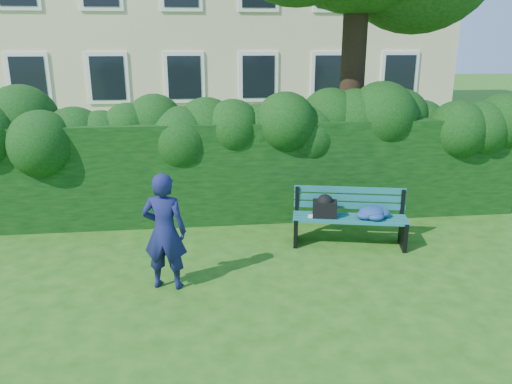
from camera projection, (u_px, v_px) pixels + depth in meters
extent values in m
plane|color=#1E5312|center=(261.00, 266.00, 7.28)|extent=(80.00, 80.00, 0.00)
cube|color=white|center=(29.00, 79.00, 15.49)|extent=(1.30, 0.08, 1.60)
cube|color=black|center=(28.00, 79.00, 15.45)|extent=(1.05, 0.04, 1.35)
cube|color=white|center=(108.00, 78.00, 15.76)|extent=(1.30, 0.08, 1.60)
cube|color=black|center=(108.00, 78.00, 15.72)|extent=(1.05, 0.04, 1.35)
cube|color=white|center=(184.00, 77.00, 16.03)|extent=(1.30, 0.08, 1.60)
cube|color=black|center=(184.00, 78.00, 15.99)|extent=(1.05, 0.04, 1.35)
cube|color=white|center=(258.00, 77.00, 16.30)|extent=(1.30, 0.08, 1.60)
cube|color=black|center=(259.00, 77.00, 16.27)|extent=(1.05, 0.04, 1.35)
cube|color=white|center=(330.00, 76.00, 16.58)|extent=(1.30, 0.08, 1.60)
cube|color=black|center=(330.00, 76.00, 16.54)|extent=(1.05, 0.04, 1.35)
cube|color=white|center=(399.00, 76.00, 16.85)|extent=(1.30, 0.08, 1.60)
cube|color=black|center=(400.00, 76.00, 16.81)|extent=(1.05, 0.04, 1.35)
cube|color=black|center=(246.00, 169.00, 9.10)|extent=(10.00, 1.00, 1.80)
cylinder|color=black|center=(353.00, 66.00, 9.67)|extent=(0.47, 0.47, 5.33)
cube|color=#115554|center=(351.00, 222.00, 7.74)|extent=(1.77, 0.50, 0.04)
cube|color=#115554|center=(350.00, 220.00, 7.85)|extent=(1.77, 0.50, 0.04)
cube|color=#115554|center=(349.00, 217.00, 7.96)|extent=(1.77, 0.50, 0.04)
cube|color=#115554|center=(349.00, 215.00, 8.08)|extent=(1.77, 0.50, 0.04)
cube|color=#115554|center=(349.00, 205.00, 8.12)|extent=(1.76, 0.43, 0.10)
cube|color=#115554|center=(349.00, 198.00, 8.09)|extent=(1.76, 0.43, 0.10)
cube|color=#115554|center=(350.00, 190.00, 8.06)|extent=(1.76, 0.43, 0.10)
cube|color=black|center=(296.00, 230.00, 8.06)|extent=(0.17, 0.50, 0.44)
cube|color=black|center=(297.00, 200.00, 8.18)|extent=(0.07, 0.07, 0.45)
cube|color=black|center=(296.00, 218.00, 7.95)|extent=(0.15, 0.42, 0.05)
cube|color=black|center=(403.00, 234.00, 7.89)|extent=(0.17, 0.50, 0.44)
cube|color=black|center=(403.00, 203.00, 8.01)|extent=(0.07, 0.07, 0.45)
cube|color=black|center=(405.00, 222.00, 7.78)|extent=(0.15, 0.42, 0.05)
cube|color=white|center=(314.00, 216.00, 7.91)|extent=(0.20, 0.17, 0.02)
cube|color=black|center=(325.00, 209.00, 7.90)|extent=(0.43, 0.33, 0.25)
imported|color=#161A4F|center=(165.00, 232.00, 6.45)|extent=(0.64, 0.49, 1.58)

